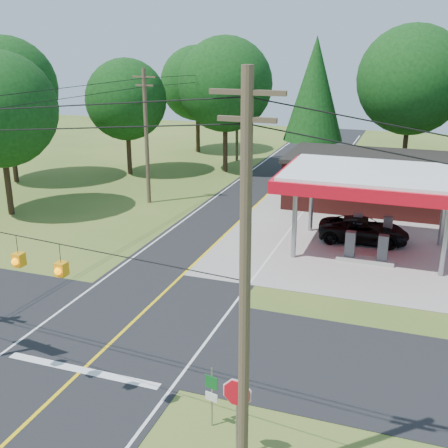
% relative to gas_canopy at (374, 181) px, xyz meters
% --- Properties ---
extents(ground, '(120.00, 120.00, 0.00)m').
position_rel_gas_canopy_xyz_m(ground, '(-9.00, -13.00, -4.27)').
color(ground, '#415D20').
rests_on(ground, ground).
extents(main_highway, '(8.00, 120.00, 0.02)m').
position_rel_gas_canopy_xyz_m(main_highway, '(-9.00, -13.00, -4.26)').
color(main_highway, black).
rests_on(main_highway, ground).
extents(cross_road, '(70.00, 7.00, 0.02)m').
position_rel_gas_canopy_xyz_m(cross_road, '(-9.00, -13.00, -4.25)').
color(cross_road, black).
rests_on(cross_road, ground).
extents(lane_center_yellow, '(0.15, 110.00, 0.00)m').
position_rel_gas_canopy_xyz_m(lane_center_yellow, '(-9.00, -13.00, -4.24)').
color(lane_center_yellow, yellow).
rests_on(lane_center_yellow, main_highway).
extents(gas_canopy, '(10.60, 7.40, 4.88)m').
position_rel_gas_canopy_xyz_m(gas_canopy, '(0.00, 0.00, 0.00)').
color(gas_canopy, gray).
rests_on(gas_canopy, ground).
extents(convenience_store, '(16.40, 7.55, 3.80)m').
position_rel_gas_canopy_xyz_m(convenience_store, '(1.00, 9.98, -2.35)').
color(convenience_store, '#511A17').
rests_on(convenience_store, ground).
extents(utility_pole_near_right, '(1.80, 0.30, 11.50)m').
position_rel_gas_canopy_xyz_m(utility_pole_near_right, '(-1.50, -20.00, 1.69)').
color(utility_pole_near_right, '#473828').
rests_on(utility_pole_near_right, ground).
extents(utility_pole_far_left, '(1.80, 0.30, 10.00)m').
position_rel_gas_canopy_xyz_m(utility_pole_far_left, '(-17.00, 5.00, 0.93)').
color(utility_pole_far_left, '#473828').
rests_on(utility_pole_far_left, ground).
extents(utility_pole_north, '(0.30, 0.30, 9.50)m').
position_rel_gas_canopy_xyz_m(utility_pole_north, '(-15.50, 22.00, 0.48)').
color(utility_pole_north, '#473828').
rests_on(utility_pole_north, ground).
extents(treeline_backdrop, '(70.27, 51.59, 13.30)m').
position_rel_gas_canopy_xyz_m(treeline_backdrop, '(-8.18, 11.01, 3.22)').
color(treeline_backdrop, '#332316').
rests_on(treeline_backdrop, ground).
extents(suv_car, '(5.84, 5.84, 1.52)m').
position_rel_gas_canopy_xyz_m(suv_car, '(-0.50, 1.50, -3.51)').
color(suv_car, black).
rests_on(suv_car, ground).
extents(octagonal_stop_sign, '(0.94, 0.10, 2.72)m').
position_rel_gas_canopy_xyz_m(octagonal_stop_sign, '(-2.00, -19.01, -2.22)').
color(octagonal_stop_sign, gray).
rests_on(octagonal_stop_sign, ground).
extents(route_sign_post, '(0.44, 0.13, 2.17)m').
position_rel_gas_canopy_xyz_m(route_sign_post, '(-3.20, -17.95, -2.98)').
color(route_sign_post, gray).
rests_on(route_sign_post, ground).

